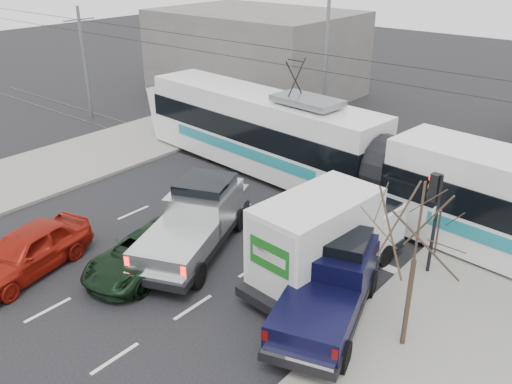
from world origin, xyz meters
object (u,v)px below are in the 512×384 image
Objects in this scene: box_truck at (326,238)px; green_car at (144,253)px; traffic_signal at (434,202)px; tram at (387,170)px; street_lamp_far at (324,50)px; navy_pickup at (330,282)px; bare_tree at (418,230)px; silver_pickup at (197,218)px; red_car at (27,251)px.

green_car is at bearing -140.46° from box_truck.
tram is (-3.21, 3.12, -0.70)m from traffic_signal.
navy_pickup is at bearing -55.40° from street_lamp_far.
street_lamp_far is 1.47× the size of navy_pickup.
silver_pickup is (-8.49, 0.33, -2.61)m from bare_tree.
tram is 7.49m from navy_pickup.
tram is (-4.34, 7.12, -1.75)m from bare_tree.
navy_pickup is at bearing -69.84° from tram.
tram reaches higher than silver_pickup.
green_car is at bearing -166.96° from bare_tree.
box_truck is 1.37× the size of red_car.
tram is 5.69m from box_truck.
street_lamp_far is 14.95m from box_truck.
red_car is (-7.42, -11.78, -1.22)m from tram.
silver_pickup is 5.98m from red_car.
traffic_signal is 13.85m from red_car.
tram is at bearing 54.45° from green_car.
red_car is (-9.34, -4.59, -0.38)m from navy_pickup.
traffic_signal is at bearing 50.41° from box_truck.
street_lamp_far is 10.28m from tram.
green_car is at bearing -141.70° from traffic_signal.
box_truck is at bearing -8.87° from silver_pickup.
navy_pickup reaches higher than red_car.
bare_tree is 8.52m from tram.
traffic_signal is 8.37m from silver_pickup.
street_lamp_far is at bearing 144.59° from tram.
traffic_signal is 4.53m from tram.
street_lamp_far is at bearing 107.12° from navy_pickup.
box_truck is 6.31m from green_car.
tram is 4.10× the size of silver_pickup.
tram is at bearing 87.47° from navy_pickup.
box_truck is (0.73, -5.62, -0.45)m from tram.
silver_pickup is at bearing -116.22° from tram.
traffic_signal reaches higher than red_car.
tram is 5.93× the size of green_car.
street_lamp_far is 18.66m from red_car.
traffic_signal is at bearing 54.89° from navy_pickup.
street_lamp_far is at bearing 131.12° from bare_tree.
street_lamp_far reaches higher than bare_tree.
street_lamp_far is (-11.79, 13.50, 1.32)m from bare_tree.
silver_pickup is at bearing -161.42° from box_truck.
traffic_signal is (-1.13, 4.00, -1.05)m from bare_tree.
tram reaches higher than traffic_signal.
bare_tree reaches higher than box_truck.
street_lamp_far reaches higher than box_truck.
bare_tree is at bearing -53.40° from tram.
bare_tree reaches higher than red_car.
traffic_signal is 0.55× the size of box_truck.
navy_pickup is at bearing -26.09° from silver_pickup.
navy_pickup is at bearing -107.64° from traffic_signal.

